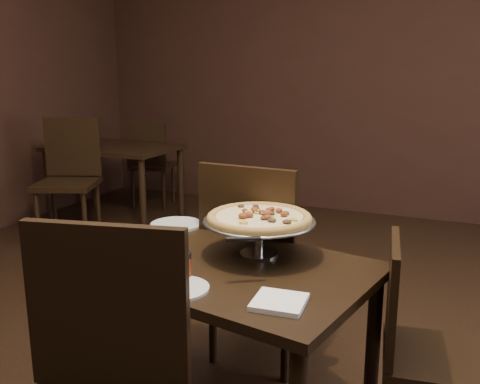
% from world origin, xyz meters
% --- Properties ---
extents(room, '(6.04, 7.04, 2.84)m').
position_xyz_m(room, '(0.06, 0.03, 1.40)').
color(room, black).
rests_on(room, ground).
extents(dining_table, '(1.22, 0.93, 0.69)m').
position_xyz_m(dining_table, '(-0.02, 0.02, 0.60)').
color(dining_table, black).
rests_on(dining_table, ground).
extents(background_table, '(1.14, 0.76, 0.71)m').
position_xyz_m(background_table, '(-2.20, 2.29, 0.62)').
color(background_table, black).
rests_on(background_table, ground).
extents(pizza_stand, '(0.44, 0.44, 0.18)m').
position_xyz_m(pizza_stand, '(0.07, 0.16, 0.84)').
color(pizza_stand, '#ACACB3').
rests_on(pizza_stand, dining_table).
extents(parmesan_shaker, '(0.05, 0.05, 0.09)m').
position_xyz_m(parmesan_shaker, '(-0.19, -0.12, 0.73)').
color(parmesan_shaker, '#FBF9C3').
rests_on(parmesan_shaker, dining_table).
extents(pepper_flake_shaker, '(0.06, 0.06, 0.11)m').
position_xyz_m(pepper_flake_shaker, '(-0.08, -0.17, 0.74)').
color(pepper_flake_shaker, maroon).
rests_on(pepper_flake_shaker, dining_table).
extents(packet_caddy, '(0.08, 0.08, 0.06)m').
position_xyz_m(packet_caddy, '(-0.35, -0.02, 0.71)').
color(packet_caddy, black).
rests_on(packet_caddy, dining_table).
extents(napkin_stack, '(0.17, 0.17, 0.02)m').
position_xyz_m(napkin_stack, '(0.30, -0.24, 0.70)').
color(napkin_stack, white).
rests_on(napkin_stack, dining_table).
extents(plate_left, '(0.24, 0.24, 0.01)m').
position_xyz_m(plate_left, '(-0.43, 0.38, 0.69)').
color(plate_left, silver).
rests_on(plate_left, dining_table).
extents(plate_near, '(0.21, 0.21, 0.01)m').
position_xyz_m(plate_near, '(-0.05, -0.27, 0.69)').
color(plate_near, silver).
rests_on(plate_near, dining_table).
extents(serving_spatula, '(0.15, 0.15, 0.02)m').
position_xyz_m(serving_spatula, '(0.12, -0.10, 0.83)').
color(serving_spatula, '#ACACB3').
rests_on(serving_spatula, pizza_stand).
extents(chair_far, '(0.49, 0.49, 0.99)m').
position_xyz_m(chair_far, '(-0.07, 0.51, 0.54)').
color(chair_far, black).
rests_on(chair_far, ground).
extents(chair_side, '(0.43, 0.43, 0.82)m').
position_xyz_m(chair_side, '(0.70, 0.15, 0.45)').
color(chair_side, black).
rests_on(chair_side, ground).
extents(bg_chair_far, '(0.49, 0.49, 0.87)m').
position_xyz_m(bg_chair_far, '(-2.18, 2.86, 0.47)').
color(bg_chair_far, black).
rests_on(bg_chair_far, ground).
extents(bg_chair_near, '(0.61, 0.61, 1.00)m').
position_xyz_m(bg_chair_near, '(-2.23, 1.71, 0.55)').
color(bg_chair_near, black).
rests_on(bg_chair_near, ground).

